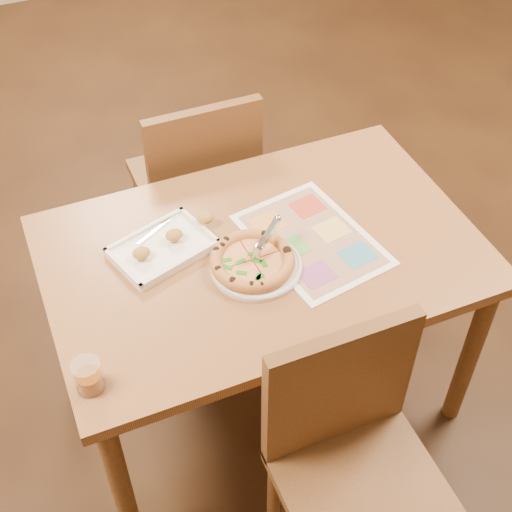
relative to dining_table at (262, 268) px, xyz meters
name	(u,v)px	position (x,y,z in m)	size (l,w,h in m)	color
room	(264,61)	(0.00, 0.00, 0.72)	(7.00, 7.00, 7.00)	#301E0D
dining_table	(262,268)	(0.00, 0.00, 0.00)	(1.30, 0.85, 0.72)	#915F3A
chair_near	(352,440)	(0.00, -0.60, -0.07)	(0.42, 0.42, 0.47)	brown
chair_far	(199,173)	(0.00, 0.60, -0.07)	(0.42, 0.42, 0.47)	brown
plate	(256,266)	(-0.05, -0.07, 0.09)	(0.27, 0.27, 0.01)	white
pizza	(252,261)	(-0.06, -0.06, 0.11)	(0.25, 0.25, 0.04)	#CE8246
pizza_cutter	(266,238)	(0.00, -0.03, 0.16)	(0.12, 0.09, 0.08)	silver
appetizer_tray	(165,246)	(-0.27, 0.11, 0.10)	(0.35, 0.28, 0.06)	white
glass_tumbler	(89,377)	(-0.59, -0.29, 0.13)	(0.07, 0.07, 0.09)	#7C3C09
menu	(312,239)	(0.15, -0.02, 0.09)	(0.32, 0.45, 0.01)	white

